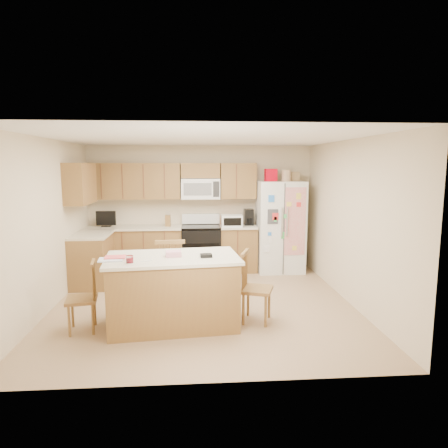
{
  "coord_description": "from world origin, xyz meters",
  "views": [
    {
      "loc": [
        -0.13,
        -5.88,
        2.12
      ],
      "look_at": [
        0.34,
        0.35,
        1.19
      ],
      "focal_mm": 32.0,
      "sensor_mm": 36.0,
      "label": 1
    }
  ],
  "objects": [
    {
      "name": "windsor_chair_left",
      "position": [
        -1.55,
        -0.87,
        0.43
      ],
      "size": [
        0.43,
        0.45,
        0.91
      ],
      "color": "olive",
      "rests_on": "ground"
    },
    {
      "name": "windsor_chair_right",
      "position": [
        0.68,
        -0.72,
        0.46
      ],
      "size": [
        0.51,
        0.52,
        0.97
      ],
      "color": "olive",
      "rests_on": "ground"
    },
    {
      "name": "refrigerator",
      "position": [
        1.57,
        1.87,
        0.92
      ],
      "size": [
        0.9,
        0.79,
        2.04
      ],
      "color": "white",
      "rests_on": "ground"
    },
    {
      "name": "room_shell",
      "position": [
        0.0,
        0.0,
        1.44
      ],
      "size": [
        4.6,
        4.6,
        2.52
      ],
      "color": "beige",
      "rests_on": "ground"
    },
    {
      "name": "stove",
      "position": [
        0.0,
        1.94,
        0.47
      ],
      "size": [
        0.76,
        0.65,
        1.13
      ],
      "color": "black",
      "rests_on": "ground"
    },
    {
      "name": "island",
      "position": [
        -0.42,
        -0.77,
        0.47
      ],
      "size": [
        1.82,
        1.16,
        1.03
      ],
      "color": "olive",
      "rests_on": "ground"
    },
    {
      "name": "cabinetry",
      "position": [
        -0.98,
        1.79,
        0.91
      ],
      "size": [
        3.36,
        1.56,
        2.15
      ],
      "color": "olive",
      "rests_on": "ground"
    },
    {
      "name": "ground",
      "position": [
        0.0,
        0.0,
        0.0
      ],
      "size": [
        4.5,
        4.5,
        0.0
      ],
      "primitive_type": "plane",
      "color": "tan",
      "rests_on": "ground"
    },
    {
      "name": "windsor_chair_back",
      "position": [
        -0.49,
        -0.06,
        0.49
      ],
      "size": [
        0.48,
        0.46,
        1.05
      ],
      "color": "olive",
      "rests_on": "ground"
    }
  ]
}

